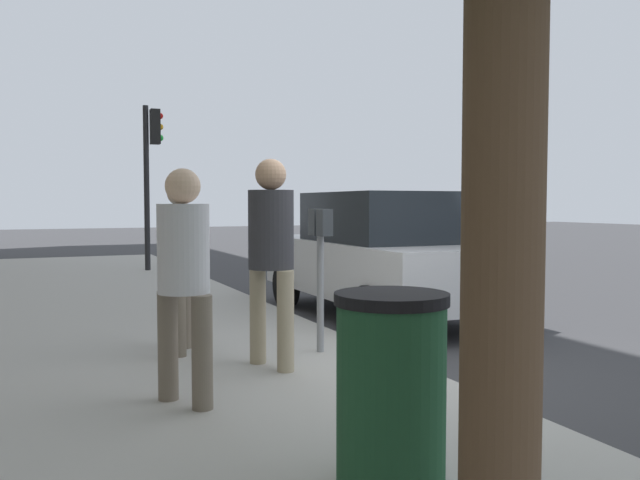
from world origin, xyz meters
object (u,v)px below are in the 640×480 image
pedestrian_bystander (184,267)px  parked_sedan_near (381,254)px  parking_officer (181,253)px  traffic_signal (151,160)px  pedestrian_at_meter (271,243)px  trash_bin (391,390)px  parking_meter (320,249)px

pedestrian_bystander → parked_sedan_near: 4.89m
parked_sedan_near → parking_officer: bearing=118.0°
traffic_signal → pedestrian_at_meter: bearing=176.9°
pedestrian_at_meter → trash_bin: bearing=-114.0°
pedestrian_bystander → parking_meter: bearing=7.3°
pedestrian_bystander → parking_officer: pedestrian_bystander is taller
parked_sedan_near → trash_bin: bearing=151.3°
parking_meter → pedestrian_at_meter: 0.76m
pedestrian_bystander → traffic_signal: bearing=53.2°
parked_sedan_near → traffic_signal: 7.11m
parking_meter → traffic_signal: size_ratio=0.39×
parking_meter → trash_bin: parking_meter is taller
traffic_signal → parking_meter: bearing=-179.0°
pedestrian_at_meter → pedestrian_bystander: pedestrian_at_meter is taller
parking_meter → pedestrian_bystander: bearing=125.9°
parked_sedan_near → trash_bin: 5.95m
pedestrian_bystander → traffic_signal: size_ratio=0.48×
pedestrian_at_meter → pedestrian_bystander: 1.22m
pedestrian_bystander → trash_bin: size_ratio=1.70×
parked_sedan_near → traffic_signal: size_ratio=1.22×
parking_officer → traffic_signal: bearing=103.7°
parking_meter → parking_officer: parking_officer is taller
parking_meter → pedestrian_bystander: size_ratio=0.82×
parking_meter → trash_bin: 3.16m
pedestrian_at_meter → pedestrian_bystander: (-0.77, 0.94, -0.11)m
traffic_signal → trash_bin: 11.98m
pedestrian_at_meter → parked_sedan_near: pedestrian_at_meter is taller
parking_meter → trash_bin: size_ratio=1.40×
traffic_signal → parking_officer: bearing=172.4°
pedestrian_at_meter → traffic_signal: traffic_signal is taller
parked_sedan_near → pedestrian_bystander: bearing=133.9°
pedestrian_bystander → parked_sedan_near: size_ratio=0.39×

